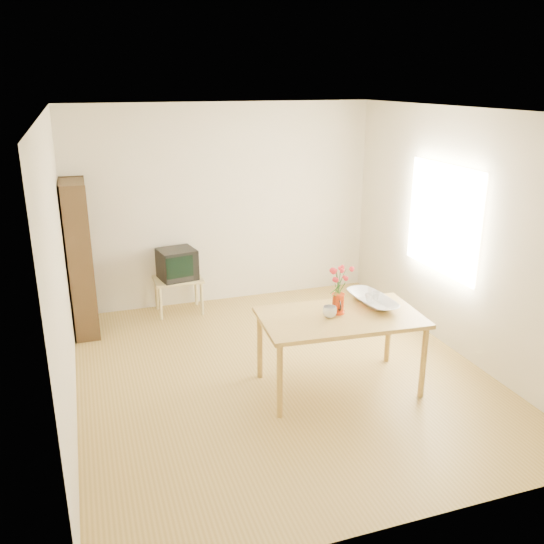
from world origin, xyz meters
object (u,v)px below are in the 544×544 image
object	(u,v)px
mug	(330,312)
television	(177,263)
pitcher	(338,304)
bowl	(373,283)
table	(340,323)

from	to	relation	value
mug	television	xyz separation A→B (m)	(-1.02, 2.40, -0.15)
pitcher	mug	world-z (taller)	pitcher
pitcher	bowl	size ratio (longest dim) A/B	0.46
mug	bowl	bearing A→B (deg)	-167.99
bowl	television	world-z (taller)	bowl
table	pitcher	distance (m)	0.18
mug	bowl	world-z (taller)	bowl
table	mug	size ratio (longest dim) A/B	11.70
pitcher	television	world-z (taller)	pitcher
television	bowl	bearing A→B (deg)	-65.01
bowl	television	distance (m)	2.74
table	television	world-z (taller)	television
table	pitcher	size ratio (longest dim) A/B	7.56
table	television	xyz separation A→B (m)	(-1.14, 2.40, -0.02)
pitcher	bowl	world-z (taller)	bowl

